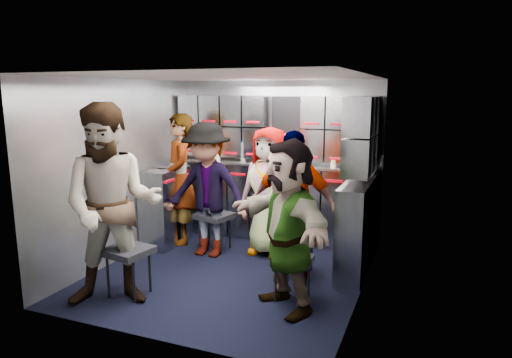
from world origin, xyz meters
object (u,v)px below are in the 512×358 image
at_px(jump_seat_near_left, 128,253).
at_px(attendant_standing, 180,179).
at_px(jump_seat_mid_left, 215,218).
at_px(jump_seat_center, 274,215).
at_px(jump_seat_mid_right, 297,237).
at_px(attendant_arc_b, 207,190).
at_px(attendant_arc_e, 287,226).
at_px(attendant_arc_d, 292,206).
at_px(jump_seat_near_right, 293,262).
at_px(attendant_arc_a, 113,206).
at_px(attendant_arc_c, 269,191).

bearing_deg(jump_seat_near_left, attendant_standing, 102.91).
height_order(jump_seat_mid_left, jump_seat_center, jump_seat_center).
distance_m(jump_seat_near_left, attendant_standing, 1.67).
distance_m(jump_seat_mid_right, attendant_arc_b, 1.23).
xyz_separation_m(jump_seat_mid_left, attendant_arc_e, (1.31, -1.15, 0.36)).
bearing_deg(jump_seat_mid_right, attendant_arc_d, -90.00).
bearing_deg(jump_seat_near_right, attendant_standing, 149.56).
relative_size(jump_seat_center, jump_seat_mid_right, 0.99).
bearing_deg(jump_seat_center, attendant_arc_d, -59.39).
relative_size(attendant_arc_a, attendant_arc_b, 1.16).
distance_m(jump_seat_near_left, attendant_arc_e, 1.57).
xyz_separation_m(attendant_arc_a, attendant_arc_e, (1.50, 0.48, -0.15)).
height_order(attendant_arc_a, attendant_arc_c, attendant_arc_a).
distance_m(jump_seat_mid_left, jump_seat_mid_right, 1.20).
bearing_deg(jump_seat_mid_left, jump_seat_mid_right, -15.58).
bearing_deg(jump_seat_mid_right, attendant_arc_a, -135.66).
distance_m(attendant_arc_a, attendant_arc_d, 1.77).
xyz_separation_m(jump_seat_near_right, attendant_arc_b, (-1.31, 0.79, 0.43)).
distance_m(attendant_standing, attendant_arc_b, 0.64).
distance_m(jump_seat_center, attendant_arc_d, 1.02).
bearing_deg(jump_seat_near_left, jump_seat_mid_right, 40.15).
height_order(jump_seat_near_left, attendant_arc_a, attendant_arc_a).
xyz_separation_m(attendant_standing, attendant_arc_d, (1.71, -0.62, -0.05)).
xyz_separation_m(jump_seat_mid_left, attendant_arc_c, (0.66, 0.14, 0.36)).
xyz_separation_m(jump_seat_mid_left, jump_seat_mid_right, (1.15, -0.32, -0.02)).
relative_size(jump_seat_center, jump_seat_near_right, 1.17).
xyz_separation_m(jump_seat_mid_right, attendant_standing, (-1.71, 0.44, 0.44)).
xyz_separation_m(jump_seat_mid_right, attendant_arc_b, (-1.15, 0.14, 0.40)).
distance_m(jump_seat_mid_left, attendant_arc_d, 1.31).
relative_size(attendant_arc_a, attendant_arc_c, 1.20).
bearing_deg(attendant_arc_e, attendant_arc_d, 143.71).
relative_size(attendant_arc_c, attendant_arc_d, 0.98).
bearing_deg(attendant_standing, attendant_arc_b, 25.40).
relative_size(attendant_arc_b, attendant_arc_c, 1.04).
height_order(attendant_standing, attendant_arc_b, attendant_standing).
distance_m(jump_seat_near_left, jump_seat_center, 1.98).
distance_m(jump_seat_mid_left, attendant_arc_a, 1.73).
bearing_deg(attendant_arc_c, jump_seat_near_right, -52.17).
xyz_separation_m(jump_seat_near_left, attendant_standing, (-0.36, 1.58, 0.42)).
relative_size(attendant_standing, attendant_arc_b, 1.05).
distance_m(jump_seat_near_left, attendant_arc_a, 0.54).
relative_size(attendant_standing, attendant_arc_c, 1.09).
relative_size(jump_seat_center, attendant_arc_c, 0.32).
height_order(jump_seat_near_left, attendant_arc_e, attendant_arc_e).
xyz_separation_m(jump_seat_near_left, attendant_arc_d, (1.35, 0.96, 0.36)).
xyz_separation_m(jump_seat_mid_right, attendant_arc_a, (-1.35, -1.32, 0.53)).
distance_m(jump_seat_mid_right, attendant_arc_a, 1.96).
xyz_separation_m(attendant_arc_a, attendant_arc_d, (1.35, 1.14, -0.15)).
distance_m(jump_seat_mid_left, attendant_arc_e, 1.78).
height_order(jump_seat_mid_left, jump_seat_near_right, jump_seat_mid_left).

